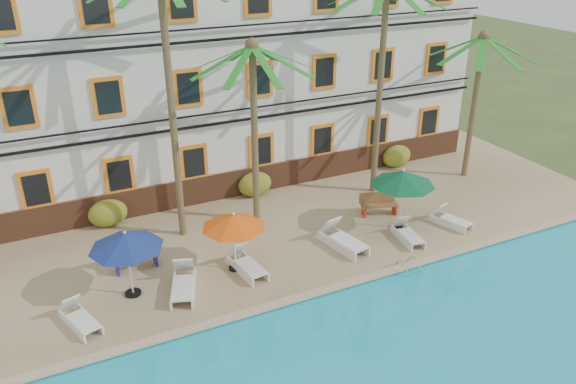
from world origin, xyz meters
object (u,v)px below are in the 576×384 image
palm_e (477,83)px  bench_right (379,203)px  bench_left (135,256)px  lounger_c (246,264)px  lounger_b (183,283)px  lounger_e (407,233)px  umbrella_green (403,178)px  pool_ladder (408,269)px  palm_d (382,60)px  umbrella_blue (126,241)px  lounger_d (342,239)px  palm_c (254,107)px  palm_b (168,73)px  lounger_f (450,219)px  umbrella_red (233,221)px  lounger_a (80,318)px

palm_e → bench_right: (-5.86, -1.51, -3.92)m
palm_e → bench_left: (-15.64, -1.24, -3.92)m
lounger_c → lounger_b: bearing=-175.1°
bench_left → lounger_e: bearing=-14.7°
umbrella_green → pool_ladder: umbrella_green is taller
palm_d → bench_right: (-1.02, -1.95, -5.30)m
umbrella_green → umbrella_blue: bearing=179.5°
umbrella_green → lounger_d: (-2.72, -0.30, -1.79)m
umbrella_blue → lounger_e: 10.18m
palm_c → umbrella_blue: size_ratio=3.09×
palm_b → palm_c: palm_b is taller
palm_c → umbrella_green: (4.70, -3.05, -2.56)m
lounger_f → umbrella_red: bearing=175.1°
palm_b → lounger_e: 10.36m
palm_c → lounger_b: bearing=-138.9°
palm_b → lounger_e: palm_b is taller
palm_c → umbrella_red: palm_c is taller
umbrella_blue → umbrella_red: 3.48m
palm_d → umbrella_green: (-0.98, -3.27, -3.66)m
palm_e → bench_left: 16.17m
palm_e → lounger_b: size_ratio=3.15×
palm_c → umbrella_green: 6.16m
umbrella_blue → palm_c: bearing=28.2°
lounger_b → lounger_e: size_ratio=1.21×
palm_d → pool_ladder: 8.54m
umbrella_blue → lounger_a: 2.58m
palm_b → palm_e: 13.65m
palm_c → lounger_a: 9.33m
lounger_a → lounger_e: 11.70m
lounger_c → umbrella_blue: bearing=174.6°
palm_c → lounger_f: bearing=-29.5°
palm_e → lounger_d: bearing=-159.8°
palm_e → bench_right: bearing=-165.5°
umbrella_blue → lounger_c: size_ratio=1.20×
umbrella_green → lounger_a: 12.13m
palm_e → umbrella_green: palm_e is taller
palm_e → umbrella_blue: (-16.07, -2.75, -2.42)m
palm_b → umbrella_blue: 5.81m
bench_left → umbrella_blue: bearing=-105.8°
lounger_b → lounger_d: bearing=1.6°
palm_e → umbrella_green: bearing=-154.0°
umbrella_red → lounger_e: umbrella_red is taller
umbrella_blue → lounger_b: size_ratio=1.09×
palm_e → lounger_c: palm_e is taller
palm_c → lounger_e: size_ratio=4.09×
lounger_c → bench_left: 3.82m
lounger_c → bench_left: bearing=150.7°
palm_c → umbrella_blue: (-5.54, -2.97, -2.70)m
umbrella_green → lounger_a: (-11.97, -0.80, -1.85)m
palm_c → lounger_a: size_ratio=3.99×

